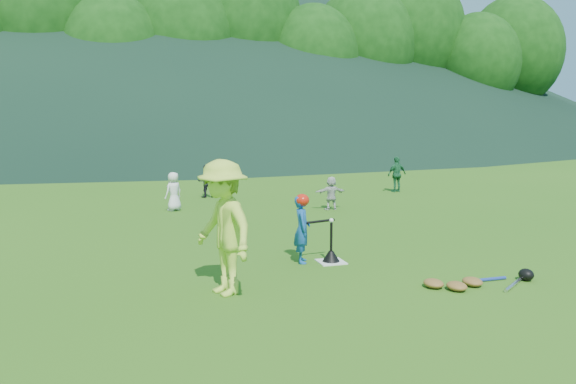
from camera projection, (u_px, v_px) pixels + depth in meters
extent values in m
plane|color=#2E6016|center=(331.00, 262.00, 9.70)|extent=(120.00, 120.00, 0.00)
cube|color=silver|center=(331.00, 262.00, 9.70)|extent=(0.45, 0.45, 0.02)
sphere|color=white|center=(331.00, 220.00, 9.60)|extent=(0.08, 0.08, 0.08)
imported|color=#154B91|center=(302.00, 229.00, 9.62)|extent=(0.38, 0.48, 1.17)
imported|color=#B9DC40|center=(223.00, 228.00, 7.88)|extent=(1.09, 1.41, 1.92)
imported|color=silver|center=(174.00, 192.00, 14.86)|extent=(0.60, 0.55, 1.03)
imported|color=black|center=(206.00, 181.00, 17.27)|extent=(0.52, 0.42, 1.00)
imported|color=#1D6138|center=(397.00, 174.00, 18.48)|extent=(0.72, 0.38, 1.17)
imported|color=#BDBDBD|center=(331.00, 193.00, 15.02)|extent=(0.84, 0.27, 0.90)
cone|color=black|center=(331.00, 256.00, 9.69)|extent=(0.30, 0.30, 0.18)
cylinder|color=black|center=(331.00, 237.00, 9.64)|extent=(0.04, 0.04, 0.50)
ellipsoid|color=red|center=(302.00, 200.00, 9.56)|extent=(0.24, 0.26, 0.22)
cylinder|color=black|center=(318.00, 222.00, 9.70)|extent=(0.62, 0.10, 0.07)
ellipsoid|color=olive|center=(457.00, 286.00, 8.15)|extent=(0.28, 0.34, 0.13)
ellipsoid|color=olive|center=(472.00, 282.00, 8.36)|extent=(0.28, 0.34, 0.13)
ellipsoid|color=olive|center=(433.00, 283.00, 8.28)|extent=(0.28, 0.34, 0.13)
cylinder|color=silver|center=(513.00, 285.00, 8.32)|extent=(0.62, 0.46, 0.06)
cylinder|color=#263FA5|center=(487.00, 280.00, 8.60)|extent=(0.68, 0.06, 0.05)
ellipsoid|color=black|center=(526.00, 275.00, 8.62)|extent=(0.22, 0.24, 0.19)
cube|color=gray|center=(170.00, 145.00, 36.10)|extent=(70.00, 0.03, 1.20)
cube|color=yellow|center=(170.00, 135.00, 36.01)|extent=(70.00, 0.08, 0.08)
cylinder|color=gray|center=(170.00, 145.00, 36.10)|extent=(0.07, 0.07, 1.30)
cylinder|color=#382314|center=(46.00, 120.00, 40.14)|extent=(0.56, 0.56, 4.38)
ellipsoid|color=#164711|center=(41.00, 20.00, 39.20)|extent=(9.50, 9.50, 10.92)
cylinder|color=#382314|center=(117.00, 128.00, 38.80)|extent=(0.56, 0.56, 3.22)
ellipsoid|color=#164711|center=(114.00, 53.00, 38.10)|extent=(6.99, 6.99, 8.04)
cylinder|color=#382314|center=(184.00, 123.00, 41.60)|extent=(0.56, 0.56, 3.81)
ellipsoid|color=#164711|center=(182.00, 40.00, 40.77)|extent=(8.28, 8.28, 9.53)
cylinder|color=#382314|center=(243.00, 119.00, 44.39)|extent=(0.56, 0.56, 4.41)
ellipsoid|color=#164711|center=(242.00, 28.00, 43.43)|extent=(9.58, 9.58, 11.01)
cylinder|color=#382314|center=(313.00, 127.00, 43.05)|extent=(0.56, 0.56, 3.25)
ellipsoid|color=#164711|center=(313.00, 58.00, 42.34)|extent=(7.07, 7.07, 8.13)
cylinder|color=#382314|center=(362.00, 122.00, 45.84)|extent=(0.56, 0.56, 3.85)
ellipsoid|color=#164711|center=(363.00, 46.00, 45.01)|extent=(8.36, 8.36, 9.61)
cylinder|color=#382314|center=(405.00, 118.00, 48.64)|extent=(0.56, 0.56, 4.44)
ellipsoid|color=#164711|center=(408.00, 35.00, 47.67)|extent=(9.65, 9.65, 11.10)
cylinder|color=#382314|center=(473.00, 125.00, 47.29)|extent=(0.56, 0.56, 3.29)
ellipsoid|color=#164711|center=(476.00, 62.00, 46.58)|extent=(7.14, 7.14, 8.22)
cylinder|color=#382314|center=(509.00, 121.00, 50.09)|extent=(0.56, 0.56, 3.88)
ellipsoid|color=#164711|center=(513.00, 51.00, 49.25)|extent=(8.44, 8.44, 9.70)
cone|color=black|center=(132.00, 26.00, 86.01)|extent=(140.00, 140.00, 32.00)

